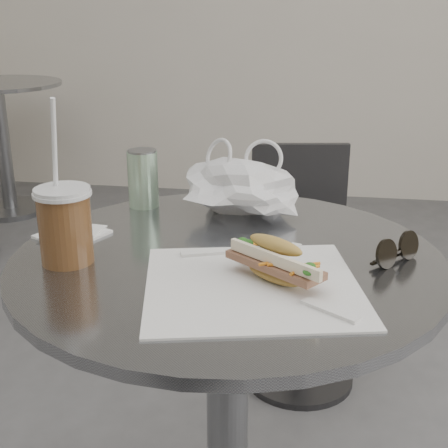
# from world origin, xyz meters

# --- Properties ---
(cafe_table) EXTENTS (0.76, 0.76, 0.74)m
(cafe_table) POSITION_xyz_m (0.00, 0.20, 0.47)
(cafe_table) COLOR slate
(cafe_table) RESTS_ON ground
(bg_table) EXTENTS (0.70, 0.70, 0.74)m
(bg_table) POSITION_xyz_m (-1.60, 2.40, 0.47)
(bg_table) COLOR slate
(bg_table) RESTS_ON ground
(chair_far) EXTENTS (0.39, 0.41, 0.74)m
(chair_far) POSITION_xyz_m (0.12, 1.00, 0.33)
(chair_far) COLOR #2D2E30
(chair_far) RESTS_ON ground
(sandwich_paper) EXTENTS (0.39, 0.38, 0.00)m
(sandwich_paper) POSITION_xyz_m (0.06, 0.08, 0.74)
(sandwich_paper) COLOR white
(sandwich_paper) RESTS_ON cafe_table
(banh_mi) EXTENTS (0.21, 0.19, 0.07)m
(banh_mi) POSITION_xyz_m (0.09, 0.10, 0.78)
(banh_mi) COLOR #AE9242
(banh_mi) RESTS_ON sandwich_paper
(iced_coffee) EXTENTS (0.10, 0.10, 0.28)m
(iced_coffee) POSITION_xyz_m (-0.27, 0.13, 0.81)
(iced_coffee) COLOR brown
(iced_coffee) RESTS_ON cafe_table
(sunglasses) EXTENTS (0.09, 0.10, 0.05)m
(sunglasses) POSITION_xyz_m (0.29, 0.22, 0.76)
(sunglasses) COLOR black
(sunglasses) RESTS_ON cafe_table
(plastic_bag) EXTENTS (0.28, 0.25, 0.11)m
(plastic_bag) POSITION_xyz_m (-0.01, 0.42, 0.80)
(plastic_bag) COLOR white
(plastic_bag) RESTS_ON cafe_table
(napkin_stack) EXTENTS (0.14, 0.14, 0.01)m
(napkin_stack) POSITION_xyz_m (-0.31, 0.25, 0.74)
(napkin_stack) COLOR white
(napkin_stack) RESTS_ON cafe_table
(drink_can) EXTENTS (0.06, 0.06, 0.12)m
(drink_can) POSITION_xyz_m (-0.22, 0.45, 0.80)
(drink_can) COLOR #5EA167
(drink_can) RESTS_ON cafe_table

